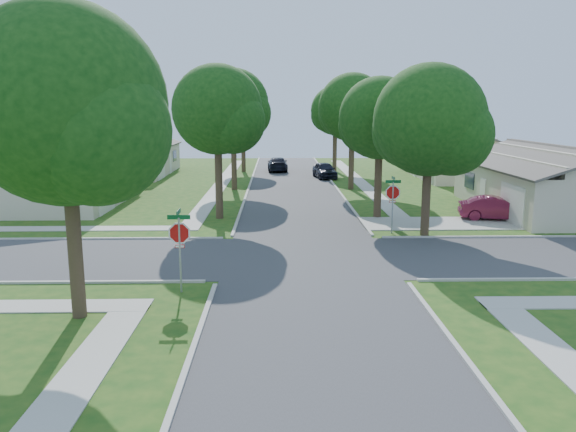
% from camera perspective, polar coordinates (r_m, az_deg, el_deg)
% --- Properties ---
extents(ground, '(100.00, 100.00, 0.00)m').
position_cam_1_polar(ground, '(24.71, 1.90, -4.19)').
color(ground, '#1B4813').
rests_on(ground, ground).
extents(road_ns, '(7.00, 100.00, 0.02)m').
position_cam_1_polar(road_ns, '(24.71, 1.90, -4.18)').
color(road_ns, '#333335').
rests_on(road_ns, ground).
extents(sidewalk_ne, '(1.20, 40.00, 0.04)m').
position_cam_1_polar(sidewalk_ne, '(50.78, 7.23, 3.55)').
color(sidewalk_ne, '#9E9B91').
rests_on(sidewalk_ne, ground).
extents(sidewalk_nw, '(1.20, 40.00, 0.04)m').
position_cam_1_polar(sidewalk_nw, '(50.46, -6.63, 3.51)').
color(sidewalk_nw, '#9E9B91').
rests_on(sidewalk_nw, ground).
extents(driveway, '(8.80, 3.60, 0.05)m').
position_cam_1_polar(driveway, '(32.89, 15.10, -0.72)').
color(driveway, '#9E9B91').
rests_on(driveway, ground).
extents(stop_sign_sw, '(1.05, 0.80, 2.98)m').
position_cam_1_polar(stop_sign_sw, '(19.91, -10.97, -2.06)').
color(stop_sign_sw, gray).
rests_on(stop_sign_sw, ground).
extents(stop_sign_ne, '(1.05, 0.80, 2.98)m').
position_cam_1_polar(stop_sign_ne, '(29.48, 10.60, 2.12)').
color(stop_sign_ne, gray).
rests_on(stop_sign_ne, ground).
extents(tree_e_near, '(4.97, 4.80, 8.28)m').
position_cam_1_polar(tree_e_near, '(33.39, 9.40, 9.40)').
color(tree_e_near, '#38281C').
rests_on(tree_e_near, ground).
extents(tree_e_mid, '(5.59, 5.40, 9.21)m').
position_cam_1_polar(tree_e_mid, '(45.24, 6.64, 10.59)').
color(tree_e_mid, '#38281C').
rests_on(tree_e_mid, ground).
extents(tree_e_far, '(5.17, 5.00, 8.72)m').
position_cam_1_polar(tree_e_far, '(58.15, 4.88, 10.40)').
color(tree_e_far, '#38281C').
rests_on(tree_e_far, ground).
extents(tree_w_near, '(5.38, 5.20, 8.97)m').
position_cam_1_polar(tree_w_near, '(33.00, -7.10, 10.26)').
color(tree_w_near, '#38281C').
rests_on(tree_w_near, ground).
extents(tree_w_mid, '(5.80, 5.60, 9.56)m').
position_cam_1_polar(tree_w_mid, '(44.95, -5.53, 10.91)').
color(tree_w_mid, '#38281C').
rests_on(tree_w_mid, ground).
extents(tree_w_far, '(4.76, 4.60, 8.04)m').
position_cam_1_polar(tree_w_far, '(57.93, -4.56, 9.94)').
color(tree_w_far, '#38281C').
rests_on(tree_w_far, ground).
extents(tree_sw_corner, '(6.21, 6.00, 9.55)m').
position_cam_1_polar(tree_sw_corner, '(17.91, -21.51, 9.63)').
color(tree_sw_corner, '#38281C').
rests_on(tree_sw_corner, ground).
extents(tree_ne_corner, '(5.80, 5.60, 8.66)m').
position_cam_1_polar(tree_ne_corner, '(29.07, 14.29, 8.91)').
color(tree_ne_corner, '#38281C').
rests_on(tree_ne_corner, ground).
extents(house_ne_near, '(8.42, 13.60, 4.23)m').
position_cam_1_polar(house_ne_near, '(39.19, 25.06, 2.66)').
color(house_ne_near, '#C2B599').
rests_on(house_ne_near, ground).
extents(house_ne_far, '(8.42, 13.60, 4.23)m').
position_cam_1_polar(house_ne_far, '(55.80, 16.96, 5.36)').
color(house_ne_far, '#C2B599').
rests_on(house_ne_far, ground).
extents(house_nw_near, '(8.42, 13.60, 4.23)m').
position_cam_1_polar(house_nw_near, '(41.79, -21.78, 3.36)').
color(house_nw_near, '#C2B599').
rests_on(house_nw_near, ground).
extents(house_nw_far, '(8.42, 13.60, 4.23)m').
position_cam_1_polar(house_nw_far, '(57.93, -15.94, 5.60)').
color(house_nw_far, '#C2B599').
rests_on(house_nw_far, ground).
extents(car_driveway, '(4.39, 2.26, 1.38)m').
position_cam_1_polar(car_driveway, '(34.89, 20.37, 0.73)').
color(car_driveway, maroon).
rests_on(car_driveway, ground).
extents(car_curb_east, '(2.32, 4.55, 1.48)m').
position_cam_1_polar(car_curb_east, '(52.72, 3.74, 4.67)').
color(car_curb_east, black).
rests_on(car_curb_east, ground).
extents(car_curb_west, '(2.16, 5.02, 1.44)m').
position_cam_1_polar(car_curb_west, '(58.50, -1.07, 5.28)').
color(car_curb_west, black).
rests_on(car_curb_west, ground).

